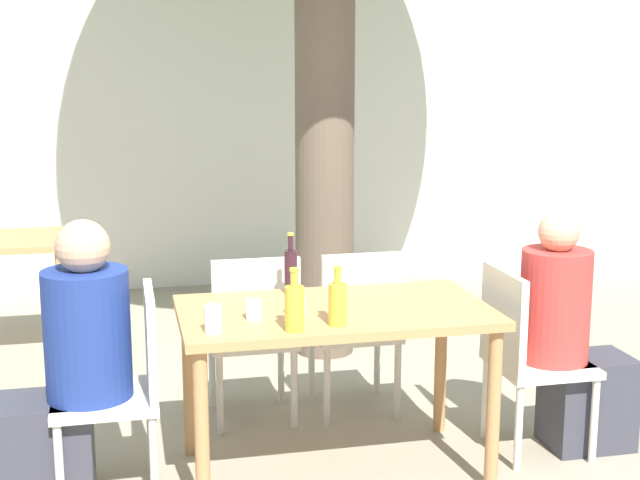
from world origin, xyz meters
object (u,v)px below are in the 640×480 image
object	(u,v)px
dining_table_front	(335,329)
person_seated_0	(69,376)
drinking_glass_2	(296,306)
patio_chair_0	(125,380)
patio_chair_1	(524,350)
oil_cruet_1	(294,307)
drinking_glass_1	(213,319)
patio_chair_2	(254,329)
drinking_glass_0	(254,310)
wine_bottle_2	(291,270)
patio_chair_3	(358,322)
person_seated_1	(570,345)
oil_cruet_0	(338,302)

from	to	relation	value
dining_table_front	person_seated_0	distance (m)	1.16
dining_table_front	drinking_glass_2	bearing A→B (deg)	-159.32
patio_chair_0	patio_chair_1	distance (m)	1.85
person_seated_0	dining_table_front	bearing A→B (deg)	90.00
patio_chair_1	drinking_glass_2	size ratio (longest dim) A/B	10.97
oil_cruet_1	drinking_glass_1	world-z (taller)	oil_cruet_1
patio_chair_2	drinking_glass_0	world-z (taller)	patio_chair_2
person_seated_0	wine_bottle_2	bearing A→B (deg)	106.37
patio_chair_0	patio_chair_3	bearing A→B (deg)	117.35
person_seated_0	person_seated_1	world-z (taller)	person_seated_0
patio_chair_2	wine_bottle_2	world-z (taller)	wine_bottle_2
dining_table_front	oil_cruet_0	world-z (taller)	oil_cruet_0
person_seated_1	drinking_glass_2	distance (m)	1.38
patio_chair_2	drinking_glass_1	size ratio (longest dim) A/B	7.89
dining_table_front	drinking_glass_2	world-z (taller)	drinking_glass_2
drinking_glass_0	wine_bottle_2	bearing A→B (deg)	59.22
person_seated_0	drinking_glass_2	world-z (taller)	person_seated_0
patio_chair_1	oil_cruet_0	bearing A→B (deg)	104.60
patio_chair_1	person_seated_0	world-z (taller)	person_seated_0
patio_chair_3	drinking_glass_2	world-z (taller)	patio_chair_3
patio_chair_0	patio_chair_3	distance (m)	1.35
patio_chair_2	oil_cruet_1	distance (m)	0.99
drinking_glass_1	drinking_glass_2	distance (m)	0.42
dining_table_front	wine_bottle_2	size ratio (longest dim) A/B	4.75
patio_chair_0	patio_chair_3	world-z (taller)	same
patio_chair_3	oil_cruet_1	world-z (taller)	oil_cruet_1
patio_chair_1	person_seated_1	world-z (taller)	person_seated_1
person_seated_1	oil_cruet_1	world-z (taller)	person_seated_1
dining_table_front	drinking_glass_0	size ratio (longest dim) A/B	15.62
dining_table_front	patio_chair_3	distance (m)	0.70
patio_chair_2	person_seated_0	bearing A→B (deg)	35.25
oil_cruet_1	patio_chair_3	bearing A→B (deg)	60.58
patio_chair_0	drinking_glass_2	xyz separation A→B (m)	(0.73, -0.07, 0.31)
oil_cruet_0	oil_cruet_1	bearing A→B (deg)	-167.45
dining_table_front	wine_bottle_2	distance (m)	0.39
dining_table_front	oil_cruet_0	xyz separation A→B (m)	(-0.05, -0.25, 0.19)
patio_chair_3	person_seated_1	bearing A→B (deg)	144.97
patio_chair_0	drinking_glass_1	distance (m)	0.54
person_seated_0	oil_cruet_1	size ratio (longest dim) A/B	4.65
patio_chair_0	oil_cruet_1	world-z (taller)	oil_cruet_1
wine_bottle_2	drinking_glass_2	xyz separation A→B (m)	(-0.05, -0.37, -0.07)
wine_bottle_2	person_seated_1	bearing A→B (deg)	-12.85
patio_chair_2	oil_cruet_1	xyz separation A→B (m)	(0.04, -0.92, 0.37)
patio_chair_3	wine_bottle_2	bearing A→B (deg)	37.69
patio_chair_0	oil_cruet_0	world-z (taller)	oil_cruet_0
patio_chair_3	oil_cruet_0	world-z (taller)	oil_cruet_0
wine_bottle_2	patio_chair_0	bearing A→B (deg)	-159.17
oil_cruet_0	drinking_glass_0	distance (m)	0.37
patio_chair_3	person_seated_0	bearing A→B (deg)	23.45
wine_bottle_2	drinking_glass_2	bearing A→B (deg)	-97.13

